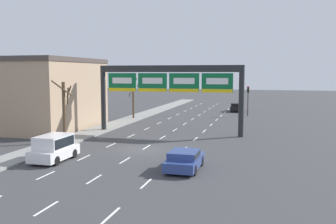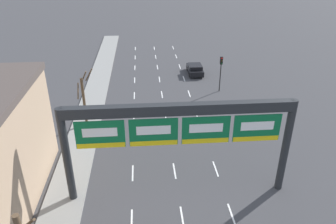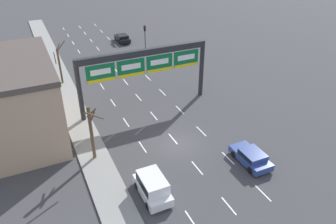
% 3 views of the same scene
% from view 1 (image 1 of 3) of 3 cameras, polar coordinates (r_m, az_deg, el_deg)
% --- Properties ---
extents(ground_plane, '(220.00, 220.00, 0.00)m').
position_cam_1_polar(ground_plane, '(31.32, -3.86, -5.73)').
color(ground_plane, '#3D3D3F').
extents(sidewalk_left, '(2.80, 110.00, 0.15)m').
position_cam_1_polar(sidewalk_left, '(34.70, -16.50, -4.68)').
color(sidewalk_left, gray).
rests_on(sidewalk_left, ground_plane).
extents(lane_dashes, '(6.72, 67.00, 0.01)m').
position_cam_1_polar(lane_dashes, '(44.10, 1.85, -2.25)').
color(lane_dashes, white).
rests_on(lane_dashes, ground_plane).
extents(sign_gantry, '(15.33, 0.70, 7.11)m').
position_cam_1_polar(sign_gantry, '(38.64, 0.12, 4.71)').
color(sign_gantry, '#232628').
rests_on(sign_gantry, ground_plane).
extents(building_near, '(8.82, 13.20, 7.98)m').
position_cam_1_polar(building_near, '(44.50, -17.76, 2.70)').
color(building_near, tan).
rests_on(building_near, ground_plane).
extents(suv_white, '(1.99, 4.03, 1.89)m').
position_cam_1_polar(suv_white, '(28.36, -16.99, -5.08)').
color(suv_white, silver).
rests_on(suv_white, ground_plane).
extents(car_black, '(1.91, 4.21, 1.39)m').
position_cam_1_polar(car_black, '(62.14, 10.48, 0.77)').
color(car_black, black).
rests_on(car_black, ground_plane).
extents(car_blue, '(1.99, 4.17, 1.30)m').
position_cam_1_polar(car_blue, '(24.81, 2.53, -7.21)').
color(car_blue, navy).
rests_on(car_blue, ground_plane).
extents(traffic_light_near_gantry, '(0.30, 0.35, 4.34)m').
position_cam_1_polar(traffic_light_near_gantry, '(55.62, 12.10, 2.57)').
color(traffic_light_near_gantry, black).
rests_on(traffic_light_near_gantry, ground_plane).
extents(tree_bare_closest, '(1.72, 1.97, 5.57)m').
position_cam_1_polar(tree_bare_closest, '(35.22, -15.52, 0.55)').
color(tree_bare_closest, brown).
rests_on(tree_bare_closest, sidewalk_left).
extents(tree_bare_second, '(1.68, 1.65, 5.84)m').
position_cam_1_polar(tree_bare_second, '(51.42, -5.26, 2.21)').
color(tree_bare_second, brown).
rests_on(tree_bare_second, sidewalk_left).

